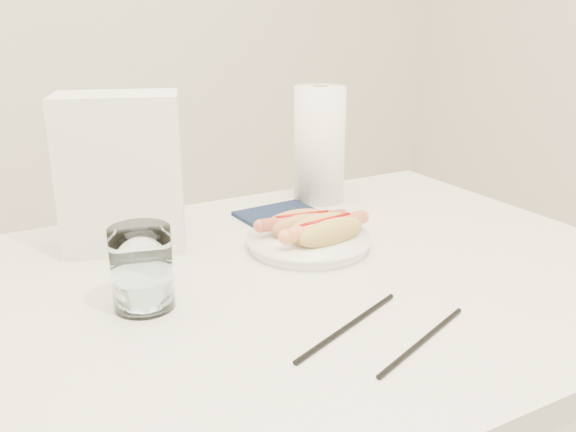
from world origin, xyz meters
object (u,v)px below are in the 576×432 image
plate (309,243)px  hotdog_right (325,230)px  table (264,318)px  hotdog_left (302,224)px  water_glass (142,268)px  paper_towel_roll (319,145)px  napkin_box (121,173)px

plate → hotdog_right: (0.01, -0.03, 0.03)m
table → hotdog_left: bearing=39.4°
water_glass → paper_towel_roll: size_ratio=0.48×
hotdog_left → water_glass: (-0.30, -0.10, 0.02)m
plate → napkin_box: napkin_box is taller
table → hotdog_right: hotdog_right is taller
hotdog_right → hotdog_left: bearing=100.3°
plate → hotdog_left: (-0.00, 0.02, 0.03)m
paper_towel_roll → hotdog_right: bearing=-119.6°
table → hotdog_left: size_ratio=7.98×
hotdog_right → water_glass: 0.32m
plate → paper_towel_roll: paper_towel_roll is taller
table → water_glass: (-0.17, 0.01, 0.12)m
table → paper_towel_roll: size_ratio=5.19×
hotdog_right → paper_towel_roll: paper_towel_roll is taller
plate → hotdog_left: bearing=90.1°
water_glass → napkin_box: 0.24m
napkin_box → plate: bearing=-9.7°
plate → table: bearing=-146.6°
water_glass → plate: bearing=14.1°
plate → hotdog_right: bearing=-61.6°
water_glass → napkin_box: size_ratio=0.44×
hotdog_right → water_glass: (-0.31, -0.05, 0.02)m
hotdog_right → napkin_box: bearing=140.0°
water_glass → paper_towel_roll: (0.46, 0.30, 0.06)m
hotdog_left → plate: bearing=-81.9°
plate → paper_towel_roll: bearing=54.8°
plate → napkin_box: 0.32m
napkin_box → paper_towel_roll: (0.42, 0.07, -0.01)m
hotdog_left → napkin_box: (-0.26, 0.13, 0.09)m
hotdog_right → plate: bearing=111.5°
napkin_box → paper_towel_roll: 0.42m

